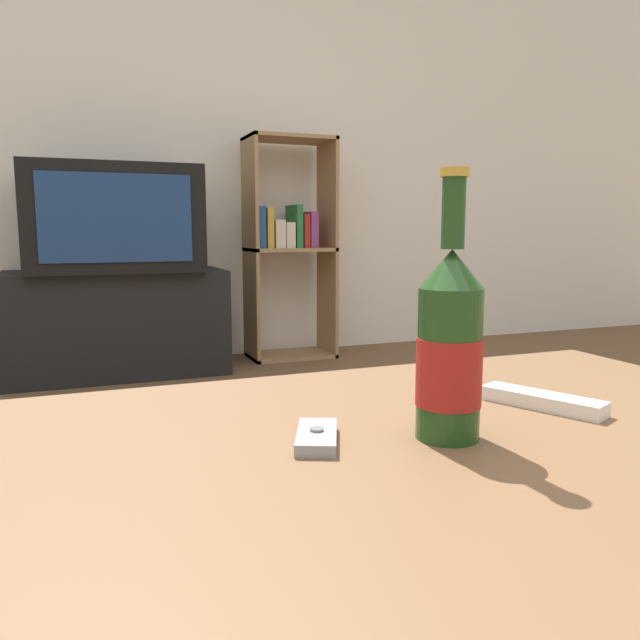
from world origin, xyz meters
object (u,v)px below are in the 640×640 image
television (113,219)px  bookshelf (288,243)px  beer_bottle (449,347)px  cell_phone (317,437)px  remote_control (543,401)px  tv_stand (118,323)px

television → bookshelf: bearing=6.3°
television → bookshelf: 0.96m
beer_bottle → cell_phone: size_ratio=2.79×
television → cell_phone: bearing=-88.6°
bookshelf → remote_control: size_ratio=7.50×
bookshelf → remote_control: bearing=-101.3°
beer_bottle → bookshelf: bearing=75.2°
bookshelf → remote_control: 2.79m
remote_control → bookshelf: bearing=54.1°
television → remote_control: 2.67m
television → beer_bottle: (0.21, -2.68, -0.19)m
tv_stand → television: 0.52m
cell_phone → remote_control: (0.34, 0.02, 0.00)m
beer_bottle → remote_control: size_ratio=1.85×
bookshelf → beer_bottle: (-0.73, -2.79, -0.06)m
bookshelf → beer_bottle: size_ratio=4.06×
remote_control → cell_phone: bearing=158.7°
television → beer_bottle: television is taller
bookshelf → beer_bottle: 2.89m
tv_stand → beer_bottle: bearing=-85.5°
beer_bottle → remote_control: 0.22m
cell_phone → remote_control: 0.34m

